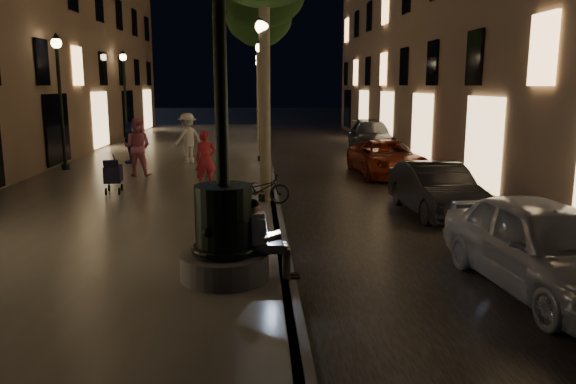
{
  "coord_description": "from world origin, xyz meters",
  "views": [
    {
      "loc": [
        -0.48,
        -6.55,
        3.22
      ],
      "look_at": [
        0.06,
        3.0,
        1.39
      ],
      "focal_mm": 35.0,
      "sensor_mm": 36.0,
      "label": 1
    }
  ],
  "objects": [
    {
      "name": "tree_third",
      "position": [
        -0.3,
        20.0,
        6.14
      ],
      "size": [
        3.0,
        3.0,
        7.2
      ],
      "color": "#6B604C",
      "rests_on": "promenade"
    },
    {
      "name": "car_second",
      "position": [
        4.0,
        7.0,
        0.65
      ],
      "size": [
        1.55,
        4.0,
        1.3
      ],
      "primitive_type": "imported",
      "rotation": [
        0.0,
        0.0,
        0.04
      ],
      "color": "black",
      "rests_on": "ground"
    },
    {
      "name": "curb_strip",
      "position": [
        0.0,
        15.0,
        0.1
      ],
      "size": [
        0.25,
        45.0,
        0.2
      ],
      "primitive_type": "cube",
      "color": "#59595B",
      "rests_on": "ground"
    },
    {
      "name": "lamp_curb_d",
      "position": [
        -0.3,
        32.0,
        3.24
      ],
      "size": [
        0.36,
        0.36,
        4.81
      ],
      "color": "black",
      "rests_on": "promenade"
    },
    {
      "name": "pedestrian_blue",
      "position": [
        -5.42,
        15.55,
        1.01
      ],
      "size": [
        0.72,
        1.03,
        1.62
      ],
      "primitive_type": "imported",
      "rotation": [
        0.0,
        0.0,
        5.09
      ],
      "color": "navy",
      "rests_on": "promenade"
    },
    {
      "name": "pedestrian_pink",
      "position": [
        -4.47,
        12.44,
        1.17
      ],
      "size": [
        1.03,
        0.85,
        1.95
      ],
      "primitive_type": "imported",
      "rotation": [
        0.0,
        0.0,
        3.01
      ],
      "color": "pink",
      "rests_on": "promenade"
    },
    {
      "name": "cobble_lane",
      "position": [
        3.0,
        15.0,
        0.01
      ],
      "size": [
        6.0,
        45.0,
        0.02
      ],
      "primitive_type": "cube",
      "color": "black",
      "rests_on": "ground"
    },
    {
      "name": "pedestrian_red",
      "position": [
        -1.98,
        9.99,
        1.05
      ],
      "size": [
        0.71,
        0.56,
        1.7
      ],
      "primitive_type": "imported",
      "rotation": [
        0.0,
        0.0,
        0.27
      ],
      "color": "#B52431",
      "rests_on": "promenade"
    },
    {
      "name": "ground",
      "position": [
        0.0,
        15.0,
        0.0
      ],
      "size": [
        120.0,
        120.0,
        0.0
      ],
      "primitive_type": "plane",
      "color": "black",
      "rests_on": "ground"
    },
    {
      "name": "promenade",
      "position": [
        -4.0,
        15.0,
        0.1
      ],
      "size": [
        8.0,
        45.0,
        0.2
      ],
      "primitive_type": "cube",
      "color": "#605C55",
      "rests_on": "ground"
    },
    {
      "name": "lamp_curb_c",
      "position": [
        -0.3,
        24.0,
        3.24
      ],
      "size": [
        0.36,
        0.36,
        4.81
      ],
      "color": "black",
      "rests_on": "promenade"
    },
    {
      "name": "lamp_curb_b",
      "position": [
        -0.3,
        16.0,
        3.24
      ],
      "size": [
        0.36,
        0.36,
        4.81
      ],
      "color": "black",
      "rests_on": "promenade"
    },
    {
      "name": "stroller",
      "position": [
        -4.53,
        9.35,
        0.74
      ],
      "size": [
        0.53,
        1.07,
        1.08
      ],
      "rotation": [
        0.0,
        0.0,
        0.11
      ],
      "color": "black",
      "rests_on": "promenade"
    },
    {
      "name": "car_front",
      "position": [
        4.0,
        1.68,
        0.74
      ],
      "size": [
        2.12,
        4.48,
        1.48
      ],
      "primitive_type": "imported",
      "rotation": [
        0.0,
        0.0,
        0.09
      ],
      "color": "#B3B4BB",
      "rests_on": "ground"
    },
    {
      "name": "lamp_left_c",
      "position": [
        -7.4,
        24.0,
        3.24
      ],
      "size": [
        0.36,
        0.36,
        4.81
      ],
      "color": "black",
      "rests_on": "promenade"
    },
    {
      "name": "bicycle",
      "position": [
        -0.4,
        7.53,
        0.6
      ],
      "size": [
        1.59,
        0.76,
        0.8
      ],
      "primitive_type": "imported",
      "rotation": [
        0.0,
        0.0,
        1.72
      ],
      "color": "black",
      "rests_on": "promenade"
    },
    {
      "name": "car_rear",
      "position": [
        5.2,
        21.06,
        0.73
      ],
      "size": [
        2.55,
        5.21,
        1.46
      ],
      "primitive_type": "imported",
      "rotation": [
        0.0,
        0.0,
        -0.1
      ],
      "color": "#2A2B2F",
      "rests_on": "ground"
    },
    {
      "name": "car_third",
      "position": [
        4.18,
        13.18,
        0.63
      ],
      "size": [
        2.31,
        4.64,
        1.26
      ],
      "primitive_type": "imported",
      "rotation": [
        0.0,
        0.0,
        0.05
      ],
      "color": "maroon",
      "rests_on": "ground"
    },
    {
      "name": "tree_far",
      "position": [
        -0.22,
        26.0,
        6.43
      ],
      "size": [
        3.0,
        3.0,
        7.5
      ],
      "color": "#6B604C",
      "rests_on": "promenade"
    },
    {
      "name": "pedestrian_white",
      "position": [
        -3.15,
        15.5,
        1.18
      ],
      "size": [
        1.44,
        1.36,
        1.96
      ],
      "primitive_type": "imported",
      "rotation": [
        0.0,
        0.0,
        3.82
      ],
      "color": "white",
      "rests_on": "promenade"
    },
    {
      "name": "fountain_lamppost",
      "position": [
        -1.0,
        2.0,
        1.21
      ],
      "size": [
        1.4,
        1.4,
        5.21
      ],
      "color": "#59595B",
      "rests_on": "promenade"
    },
    {
      "name": "seated_man_laptop",
      "position": [
        -0.39,
        2.0,
        0.88
      ],
      "size": [
        0.9,
        0.31,
        1.28
      ],
      "color": "tan",
      "rests_on": "promenade"
    },
    {
      "name": "lamp_curb_a",
      "position": [
        -0.3,
        8.0,
        3.24
      ],
      "size": [
        0.36,
        0.36,
        4.81
      ],
      "color": "black",
      "rests_on": "promenade"
    },
    {
      "name": "lamp_left_b",
      "position": [
        -7.4,
        14.0,
        3.24
      ],
      "size": [
        0.36,
        0.36,
        4.81
      ],
      "color": "black",
      "rests_on": "promenade"
    }
  ]
}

